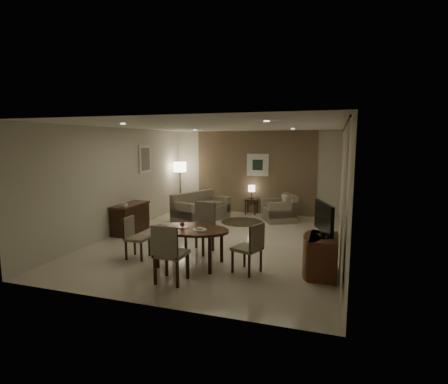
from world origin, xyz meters
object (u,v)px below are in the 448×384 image
(armchair, at_px, (279,208))
(floor_lamp, at_px, (180,187))
(console_desk, at_px, (131,218))
(chair_right, at_px, (247,248))
(chair_left, at_px, (138,238))
(sofa, at_px, (201,207))
(chair_near, at_px, (171,253))
(tv_cabinet, at_px, (323,256))
(chair_far, at_px, (199,228))
(side_table, at_px, (251,207))
(dining_table, at_px, (190,247))

(armchair, xyz_separation_m, floor_lamp, (-3.39, 0.38, 0.44))
(console_desk, relative_size, chair_right, 1.31)
(chair_left, height_order, floor_lamp, floor_lamp)
(chair_left, relative_size, sofa, 0.48)
(chair_near, bearing_deg, chair_left, -35.99)
(tv_cabinet, height_order, sofa, sofa)
(chair_left, bearing_deg, chair_far, -56.75)
(chair_right, bearing_deg, armchair, -157.26)
(chair_right, height_order, sofa, chair_right)
(tv_cabinet, relative_size, side_table, 1.81)
(chair_left, height_order, armchair, chair_left)
(chair_left, bearing_deg, tv_cabinet, -88.74)
(chair_far, height_order, side_table, chair_far)
(dining_table, height_order, side_table, dining_table)
(armchair, bearing_deg, dining_table, -40.34)
(tv_cabinet, xyz_separation_m, dining_table, (-2.45, -0.25, 0.01))
(console_desk, xyz_separation_m, dining_table, (2.44, -1.75, -0.02))
(console_desk, bearing_deg, floor_lamp, 88.62)
(tv_cabinet, height_order, chair_left, chair_left)
(console_desk, height_order, chair_left, chair_left)
(side_table, bearing_deg, armchair, -35.80)
(console_desk, xyz_separation_m, side_table, (2.45, 3.25, -0.13))
(chair_far, xyz_separation_m, armchair, (1.14, 3.49, -0.13))
(chair_far, relative_size, floor_lamp, 0.63)
(chair_right, height_order, armchair, chair_right)
(chair_left, height_order, sofa, chair_left)
(tv_cabinet, bearing_deg, dining_table, -174.14)
(chair_near, bearing_deg, console_desk, -46.09)
(dining_table, bearing_deg, armchair, 76.55)
(dining_table, bearing_deg, console_desk, 144.35)
(dining_table, relative_size, chair_far, 1.44)
(dining_table, relative_size, armchair, 1.68)
(armchair, bearing_deg, side_table, -152.69)
(chair_far, relative_size, side_table, 2.12)
(console_desk, distance_m, chair_near, 3.59)
(chair_far, xyz_separation_m, floor_lamp, (-2.25, 3.88, 0.31))
(armchair, bearing_deg, console_desk, -80.87)
(chair_left, relative_size, side_table, 1.70)
(chair_near, height_order, armchair, chair_near)
(armchair, distance_m, floor_lamp, 3.44)
(chair_left, bearing_deg, floor_lamp, 12.34)
(dining_table, relative_size, chair_near, 1.50)
(tv_cabinet, bearing_deg, chair_left, -176.47)
(dining_table, xyz_separation_m, side_table, (0.00, 5.00, -0.11))
(chair_near, distance_m, floor_lamp, 6.02)
(console_desk, relative_size, sofa, 0.68)
(sofa, bearing_deg, dining_table, -141.08)
(chair_near, relative_size, chair_left, 1.20)
(tv_cabinet, xyz_separation_m, chair_left, (-3.62, -0.22, 0.07))
(tv_cabinet, height_order, side_table, tv_cabinet)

